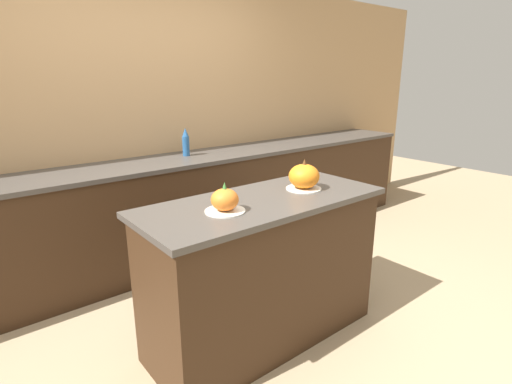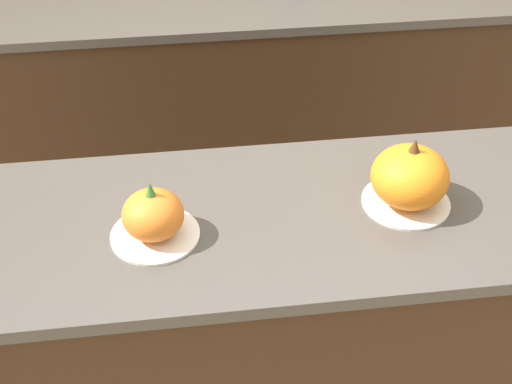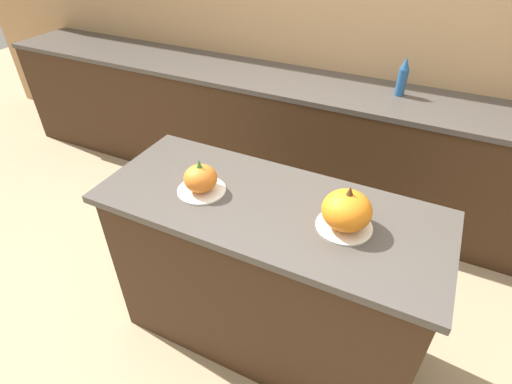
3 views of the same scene
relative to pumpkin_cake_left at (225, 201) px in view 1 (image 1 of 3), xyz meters
name	(u,v)px [view 1 (image 1 of 3)]	position (x,y,z in m)	size (l,w,h in m)	color
ground_plane	(263,335)	(0.31, 0.05, -0.99)	(12.00, 12.00, 0.00)	tan
wall_back	(141,120)	(0.31, 1.74, 0.26)	(8.00, 0.06, 2.50)	tan
kitchen_island	(263,270)	(0.31, 0.05, -0.52)	(1.52, 0.63, 0.93)	#382314
back_counter	(163,213)	(0.31, 1.41, -0.52)	(6.00, 0.60, 0.94)	#382314
pumpkin_cake_left	(225,201)	(0.00, 0.00, 0.00)	(0.22, 0.22, 0.16)	silver
pumpkin_cake_right	(304,177)	(0.64, 0.04, 0.02)	(0.23, 0.23, 0.20)	silver
bottle_tall	(186,143)	(0.60, 1.47, 0.06)	(0.06, 0.06, 0.25)	#235184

